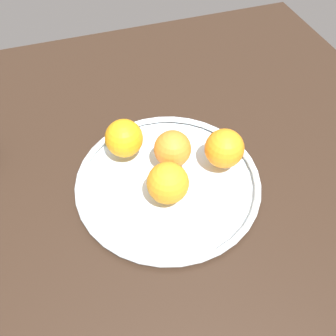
{
  "coord_description": "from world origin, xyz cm",
  "views": [
    {
      "loc": [
        -39.26,
        12.95,
        54.8
      ],
      "look_at": [
        0.0,
        0.0,
        4.8
      ],
      "focal_mm": 39.06,
      "sensor_mm": 36.0,
      "label": 1
    }
  ],
  "objects_px": {
    "orange_front_right": "(173,149)",
    "orange_center": "(124,138)",
    "orange_back_right": "(168,183)",
    "orange_back_left": "(224,148)",
    "fruit_bowl": "(168,181)"
  },
  "relations": [
    {
      "from": "fruit_bowl",
      "to": "orange_back_right",
      "type": "relative_size",
      "value": 4.7
    },
    {
      "from": "fruit_bowl",
      "to": "orange_back_right",
      "type": "distance_m",
      "value": 0.06
    },
    {
      "from": "orange_front_right",
      "to": "orange_center",
      "type": "xyz_separation_m",
      "value": [
        0.05,
        0.08,
        0.0
      ]
    },
    {
      "from": "orange_front_right",
      "to": "orange_back_left",
      "type": "relative_size",
      "value": 0.95
    },
    {
      "from": "orange_back_right",
      "to": "orange_front_right",
      "type": "distance_m",
      "value": 0.08
    },
    {
      "from": "fruit_bowl",
      "to": "orange_back_right",
      "type": "bearing_deg",
      "value": 161.34
    },
    {
      "from": "orange_back_right",
      "to": "orange_back_left",
      "type": "height_order",
      "value": "same"
    },
    {
      "from": "fruit_bowl",
      "to": "orange_center",
      "type": "bearing_deg",
      "value": 32.59
    },
    {
      "from": "fruit_bowl",
      "to": "orange_front_right",
      "type": "distance_m",
      "value": 0.06
    },
    {
      "from": "orange_back_left",
      "to": "orange_front_right",
      "type": "bearing_deg",
      "value": 71.4
    },
    {
      "from": "orange_front_right",
      "to": "orange_back_left",
      "type": "distance_m",
      "value": 0.1
    },
    {
      "from": "orange_center",
      "to": "orange_back_left",
      "type": "bearing_deg",
      "value": -116.35
    },
    {
      "from": "orange_center",
      "to": "fruit_bowl",
      "type": "bearing_deg",
      "value": -147.41
    },
    {
      "from": "orange_front_right",
      "to": "orange_back_left",
      "type": "height_order",
      "value": "orange_back_left"
    },
    {
      "from": "fruit_bowl",
      "to": "orange_back_left",
      "type": "relative_size",
      "value": 4.68
    }
  ]
}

